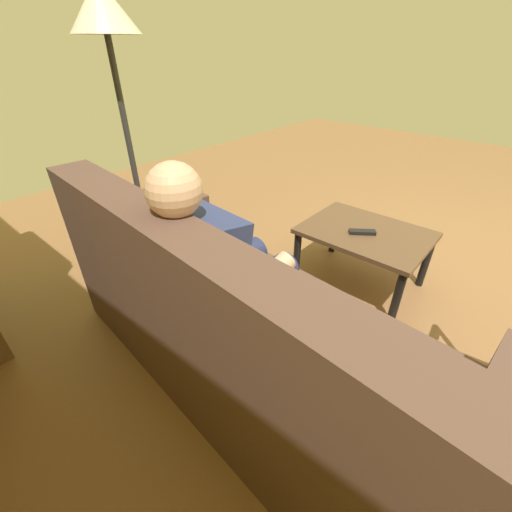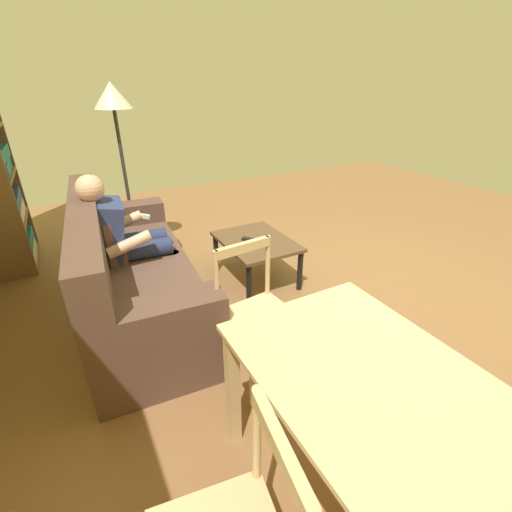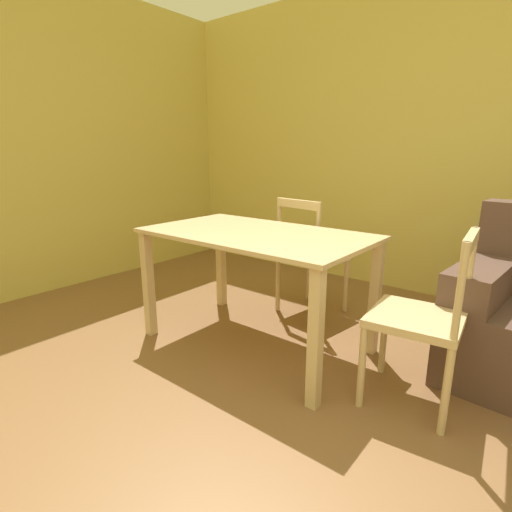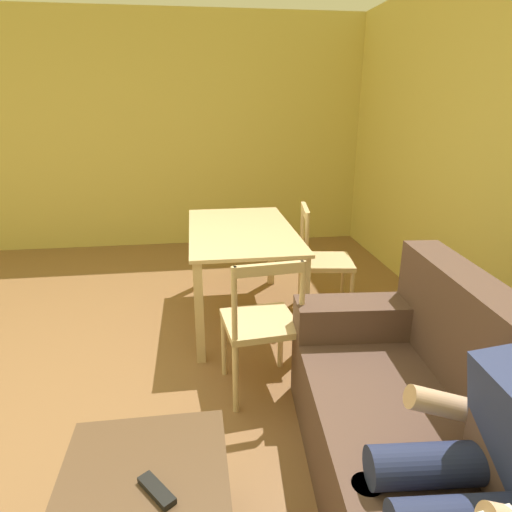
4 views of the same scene
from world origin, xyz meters
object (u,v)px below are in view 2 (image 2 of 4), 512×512
person_lounging (127,237)px  coffee_table (256,246)px  dining_chair_facing_couch (258,316)px  floor_lamp (115,113)px  couch (130,274)px  dining_table (393,420)px  tv_remote (251,240)px

person_lounging → coffee_table: size_ratio=1.43×
dining_chair_facing_couch → floor_lamp: size_ratio=0.51×
couch → person_lounging: (0.18, -0.05, 0.25)m
coffee_table → dining_chair_facing_couch: size_ratio=0.90×
coffee_table → dining_chair_facing_couch: bearing=151.9°
person_lounging → dining_chair_facing_couch: size_ratio=1.28×
couch → person_lounging: 0.31m
dining_table → couch: bearing=14.9°
person_lounging → couch: bearing=165.0°
floor_lamp → dining_table: bearing=-174.7°
dining_table → dining_chair_facing_couch: size_ratio=1.58×
coffee_table → floor_lamp: (1.23, 0.89, 1.12)m
tv_remote → dining_chair_facing_couch: 1.22m
dining_chair_facing_couch → coffee_table: bearing=-28.1°
dining_table → coffee_table: bearing=-15.3°
person_lounging → floor_lamp: floor_lamp is taller
tv_remote → dining_table: bearing=39.4°
dining_chair_facing_couch → floor_lamp: floor_lamp is taller
dining_chair_facing_couch → dining_table: bearing=-179.8°
tv_remote → floor_lamp: floor_lamp is taller
tv_remote → floor_lamp: size_ratio=0.10×
dining_table → person_lounging: bearing=12.7°
tv_remote → floor_lamp: 1.82m
coffee_table → dining_table: 2.22m
couch → floor_lamp: bearing=-12.5°
floor_lamp → dining_chair_facing_couch: bearing=-172.4°
person_lounging → dining_chair_facing_couch: bearing=-158.2°
coffee_table → dining_chair_facing_couch: 1.24m
person_lounging → dining_chair_facing_couch: (-1.32, -0.53, -0.14)m
couch → tv_remote: couch is taller
couch → dining_chair_facing_couch: couch is taller
dining_table → dining_chair_facing_couch: dining_chair_facing_couch is taller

